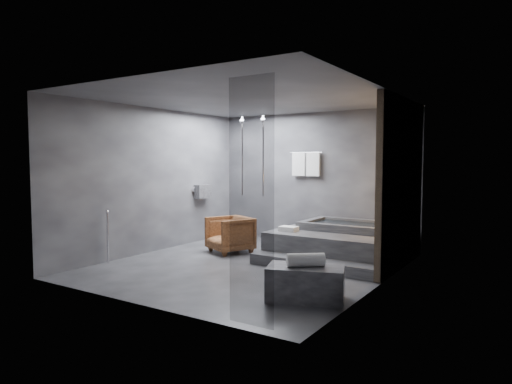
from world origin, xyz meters
The scene contains 7 objects.
room centered at (0.40, 0.24, 1.73)m, with size 5.00×5.04×2.82m.
tub_deck centered at (1.05, 1.45, 0.25)m, with size 2.20×2.00×0.50m, color #2D2D2F.
tub_step centered at (1.05, 0.27, 0.09)m, with size 2.20×0.36×0.18m, color #2D2D2F.
concrete_bench centered at (1.67, -1.22, 0.22)m, with size 0.97×0.53×0.44m, color #353538.
driftwood_chair centered at (-0.93, 0.72, 0.35)m, with size 0.74×0.77×0.70m, color #412210.
rolled_towel centered at (1.68, -1.23, 0.52)m, with size 0.17×0.17×0.48m, color white.
deck_towel centered at (0.29, 0.86, 0.54)m, with size 0.32×0.23×0.08m, color white.
Camera 1 is at (4.23, -6.38, 1.79)m, focal length 32.00 mm.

